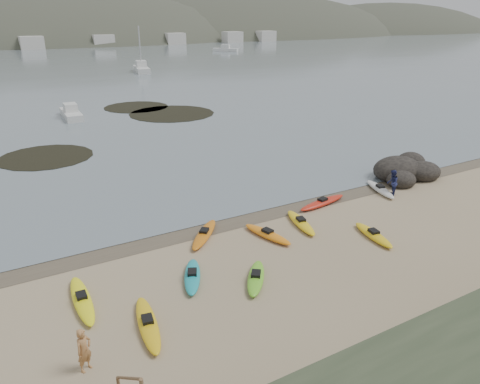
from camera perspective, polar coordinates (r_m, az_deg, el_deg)
ground at (r=27.16m, az=0.00°, el=-2.95°), size 600.00×600.00×0.00m
wet_sand at (r=26.92m, az=0.32°, el=-3.17°), size 60.00×60.00×0.00m
kayaks at (r=23.82m, az=2.88°, el=-6.16°), size 21.22×9.51×0.34m
person_west at (r=16.84m, az=-18.48°, el=-17.81°), size 0.68×0.61×1.57m
person_east at (r=31.45m, az=18.08°, el=1.06°), size 1.05×1.02×1.71m
rock_cluster at (r=35.53m, az=19.48°, el=2.12°), size 5.37×3.96×1.86m
kelp_mats at (r=53.00m, az=-12.60°, el=8.56°), size 24.30×24.63×0.04m
moored_boats at (r=100.34m, az=-25.45°, el=13.12°), size 109.05×80.54×1.29m
far_hills at (r=223.18m, az=-17.16°, el=13.24°), size 550.00×135.00×80.00m
far_town at (r=167.67m, az=-25.03°, el=16.12°), size 199.00×5.00×4.00m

